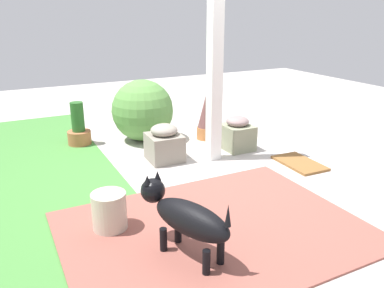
{
  "coord_description": "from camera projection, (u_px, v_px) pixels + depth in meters",
  "views": [
    {
      "loc": [
        -3.58,
        2.1,
        1.72
      ],
      "look_at": [
        0.21,
        0.17,
        0.25
      ],
      "focal_mm": 36.66,
      "sensor_mm": 36.0,
      "label": 1
    }
  ],
  "objects": [
    {
      "name": "stone_planter_nearest",
      "position": [
        237.0,
        134.0,
        5.02
      ],
      "size": [
        0.4,
        0.35,
        0.44
      ],
      "color": "gray",
      "rests_on": "ground"
    },
    {
      "name": "ceramic_urn",
      "position": [
        109.0,
        212.0,
        3.17
      ],
      "size": [
        0.28,
        0.28,
        0.33
      ],
      "primitive_type": "cylinder",
      "color": "beige",
      "rests_on": "ground"
    },
    {
      "name": "terracotta_pot_spiky",
      "position": [
        205.0,
        119.0,
        5.39
      ],
      "size": [
        0.24,
        0.24,
        0.61
      ],
      "color": "#C37540",
      "rests_on": "ground"
    },
    {
      "name": "dog",
      "position": [
        185.0,
        216.0,
        2.78
      ],
      "size": [
        0.81,
        0.46,
        0.56
      ],
      "color": "black",
      "rests_on": "ground"
    },
    {
      "name": "stone_planter_mid",
      "position": [
        164.0,
        144.0,
        4.64
      ],
      "size": [
        0.42,
        0.41,
        0.45
      ],
      "color": "gray",
      "rests_on": "ground"
    },
    {
      "name": "ground_plane",
      "position": [
        213.0,
        168.0,
        4.48
      ],
      "size": [
        12.0,
        12.0,
        0.0
      ],
      "primitive_type": "plane",
      "color": "#B7AEA8"
    },
    {
      "name": "porch_pillar",
      "position": [
        215.0,
        53.0,
        4.36
      ],
      "size": [
        0.14,
        0.14,
        2.5
      ],
      "primitive_type": "cube",
      "color": "white",
      "rests_on": "ground"
    },
    {
      "name": "round_shrub",
      "position": [
        143.0,
        110.0,
        5.32
      ],
      "size": [
        0.83,
        0.83,
        0.83
      ],
      "primitive_type": "sphere",
      "color": "#598F44",
      "rests_on": "ground"
    },
    {
      "name": "terracotta_pot_tall",
      "position": [
        79.0,
        130.0,
        5.2
      ],
      "size": [
        0.31,
        0.31,
        0.57
      ],
      "color": "#AC633D",
      "rests_on": "ground"
    },
    {
      "name": "brick_path",
      "position": [
        214.0,
        229.0,
        3.21
      ],
      "size": [
        1.8,
        2.4,
        0.02
      ],
      "primitive_type": "cube",
      "color": "#925045",
      "rests_on": "ground"
    },
    {
      "name": "doormat",
      "position": [
        299.0,
        163.0,
        4.58
      ],
      "size": [
        0.63,
        0.39,
        0.03
      ],
      "primitive_type": "cube",
      "rotation": [
        0.0,
        0.0,
        -0.03
      ],
      "color": "brown",
      "rests_on": "ground"
    }
  ]
}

